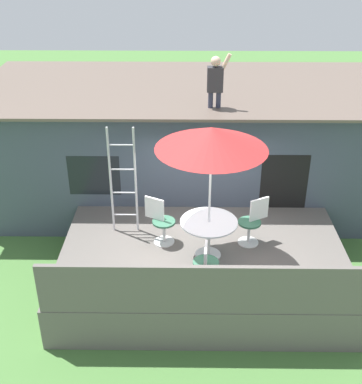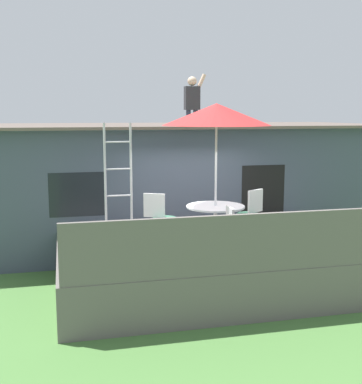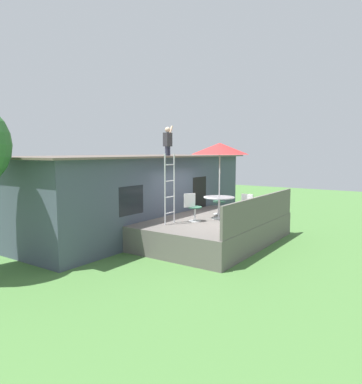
{
  "view_description": "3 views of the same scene",
  "coord_description": "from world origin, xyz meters",
  "px_view_note": "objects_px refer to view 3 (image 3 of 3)",
  "views": [
    {
      "loc": [
        -0.32,
        -7.86,
        6.3
      ],
      "look_at": [
        -0.43,
        0.84,
        1.58
      ],
      "focal_mm": 46.99,
      "sensor_mm": 36.0,
      "label": 1
    },
    {
      "loc": [
        -2.54,
        -8.5,
        3.17
      ],
      "look_at": [
        -0.24,
        1.09,
        1.61
      ],
      "focal_mm": 46.55,
      "sensor_mm": 36.0,
      "label": 2
    },
    {
      "loc": [
        -10.58,
        -5.97,
        3.05
      ],
      "look_at": [
        -0.3,
        1.09,
        1.66
      ],
      "focal_mm": 34.0,
      "sensor_mm": 36.0,
      "label": 3
    }
  ],
  "objects_px": {
    "person_figure": "(168,139)",
    "patio_chair_near": "(243,208)",
    "patio_table": "(219,202)",
    "patio_chair_right": "(219,201)",
    "patio_umbrella": "(220,149)",
    "step_ladder": "(170,189)",
    "patio_chair_left": "(193,208)"
  },
  "relations": [
    {
      "from": "patio_chair_right",
      "to": "patio_chair_near",
      "type": "height_order",
      "value": "same"
    },
    {
      "from": "patio_chair_right",
      "to": "patio_chair_near",
      "type": "xyz_separation_m",
      "value": [
        -0.94,
        -1.39,
        0.0
      ]
    },
    {
      "from": "patio_table",
      "to": "patio_chair_right",
      "type": "distance_m",
      "value": 0.98
    },
    {
      "from": "person_figure",
      "to": "patio_chair_near",
      "type": "distance_m",
      "value": 3.91
    },
    {
      "from": "patio_umbrella",
      "to": "patio_chair_left",
      "type": "relative_size",
      "value": 2.76
    },
    {
      "from": "step_ladder",
      "to": "patio_chair_near",
      "type": "height_order",
      "value": "step_ladder"
    },
    {
      "from": "patio_table",
      "to": "step_ladder",
      "type": "relative_size",
      "value": 0.47
    },
    {
      "from": "patio_chair_near",
      "to": "patio_table",
      "type": "bearing_deg",
      "value": 0.0
    },
    {
      "from": "person_figure",
      "to": "patio_chair_right",
      "type": "bearing_deg",
      "value": -68.93
    },
    {
      "from": "person_figure",
      "to": "patio_chair_near",
      "type": "relative_size",
      "value": 1.21
    },
    {
      "from": "person_figure",
      "to": "patio_chair_right",
      "type": "relative_size",
      "value": 1.21
    },
    {
      "from": "patio_umbrella",
      "to": "person_figure",
      "type": "distance_m",
      "value": 2.29
    },
    {
      "from": "step_ladder",
      "to": "patio_umbrella",
      "type": "bearing_deg",
      "value": -28.14
    },
    {
      "from": "person_figure",
      "to": "patio_chair_left",
      "type": "relative_size",
      "value": 1.21
    },
    {
      "from": "step_ladder",
      "to": "patio_chair_right",
      "type": "bearing_deg",
      "value": -9.26
    },
    {
      "from": "patio_chair_left",
      "to": "patio_chair_near",
      "type": "distance_m",
      "value": 1.61
    },
    {
      "from": "patio_chair_near",
      "to": "patio_chair_left",
      "type": "bearing_deg",
      "value": 35.46
    },
    {
      "from": "person_figure",
      "to": "patio_chair_right",
      "type": "height_order",
      "value": "person_figure"
    },
    {
      "from": "patio_table",
      "to": "person_figure",
      "type": "distance_m",
      "value": 3.1
    },
    {
      "from": "patio_table",
      "to": "patio_umbrella",
      "type": "relative_size",
      "value": 0.41
    },
    {
      "from": "patio_chair_right",
      "to": "patio_chair_near",
      "type": "bearing_deg",
      "value": 27.56
    },
    {
      "from": "step_ladder",
      "to": "patio_chair_near",
      "type": "relative_size",
      "value": 2.39
    },
    {
      "from": "person_figure",
      "to": "patio_umbrella",
      "type": "bearing_deg",
      "value": -94.2
    },
    {
      "from": "patio_chair_left",
      "to": "patio_chair_right",
      "type": "height_order",
      "value": "same"
    },
    {
      "from": "patio_table",
      "to": "patio_chair_near",
      "type": "distance_m",
      "value": 0.94
    },
    {
      "from": "patio_table",
      "to": "patio_umbrella",
      "type": "distance_m",
      "value": 1.76
    },
    {
      "from": "patio_chair_left",
      "to": "patio_chair_right",
      "type": "bearing_deg",
      "value": 27.31
    },
    {
      "from": "patio_table",
      "to": "step_ladder",
      "type": "bearing_deg",
      "value": 151.86
    },
    {
      "from": "patio_umbrella",
      "to": "person_figure",
      "type": "bearing_deg",
      "value": 85.8
    },
    {
      "from": "patio_umbrella",
      "to": "step_ladder",
      "type": "xyz_separation_m",
      "value": [
        -1.62,
        0.87,
        -1.25
      ]
    },
    {
      "from": "patio_chair_left",
      "to": "patio_chair_near",
      "type": "relative_size",
      "value": 1.0
    },
    {
      "from": "patio_chair_left",
      "to": "patio_chair_near",
      "type": "bearing_deg",
      "value": -32.16
    }
  ]
}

